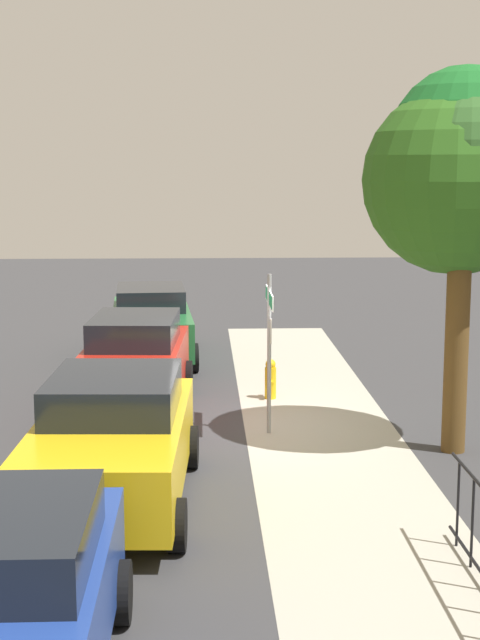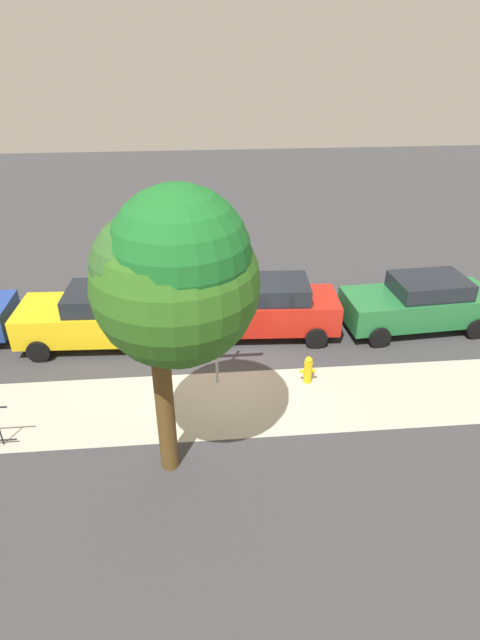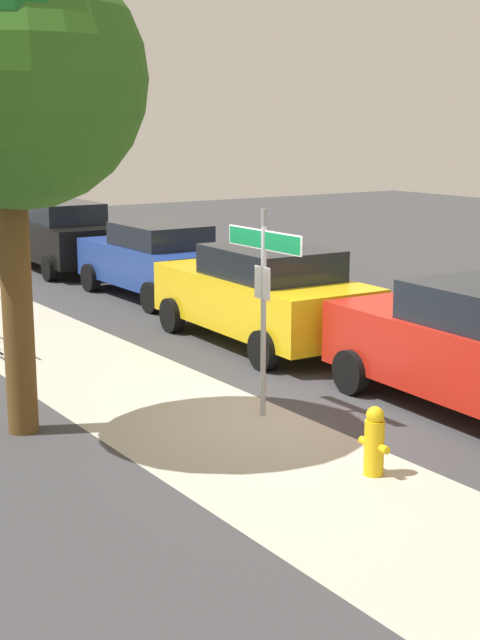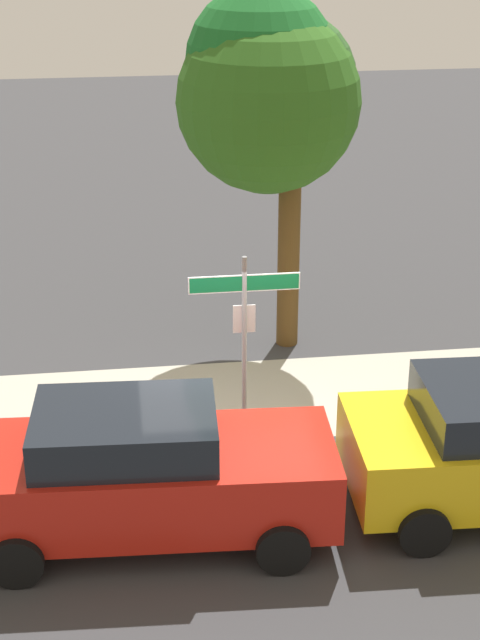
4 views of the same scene
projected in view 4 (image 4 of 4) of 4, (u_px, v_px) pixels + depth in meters
ground_plane at (229, 444)px, 14.08m from camera, size 60.00×60.00×0.00m
sidewalk_strip at (344, 392)px, 15.50m from camera, size 24.00×2.60×0.00m
street_sign at (244, 313)px, 13.72m from camera, size 1.56×0.07×2.71m
shade_tree at (271, 87)px, 15.40m from camera, size 2.95×2.95×6.03m
car_red at (145, 472)px, 11.78m from camera, size 4.58×2.14×1.75m
fire_hydrant at (81, 409)px, 14.22m from camera, size 0.42×0.22×0.78m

